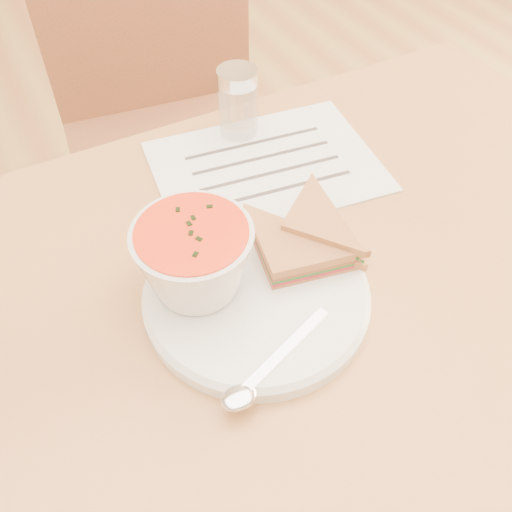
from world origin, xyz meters
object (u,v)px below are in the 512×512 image
soup_bowl (195,262)px  plate (256,297)px  dining_table (296,421)px  chair_far (181,151)px  condiment_shaker (238,103)px

soup_bowl → plate: bearing=-33.6°
dining_table → soup_bowl: (-0.13, 0.04, 0.43)m
plate → soup_bowl: bearing=146.4°
plate → soup_bowl: (-0.05, 0.04, 0.05)m
chair_far → soup_bowl: bearing=79.0°
condiment_shaker → plate: bearing=-112.9°
soup_bowl → condiment_shaker: 0.30m
dining_table → chair_far: (0.06, 0.59, 0.12)m
chair_far → condiment_shaker: size_ratio=9.85×
dining_table → condiment_shaker: condiment_shaker is taller
plate → condiment_shaker: (0.12, 0.28, 0.04)m
chair_far → soup_bowl: chair_far is taller
chair_far → plate: bearing=84.8°
plate → soup_bowl: 0.08m
soup_bowl → condiment_shaker: size_ratio=1.23×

